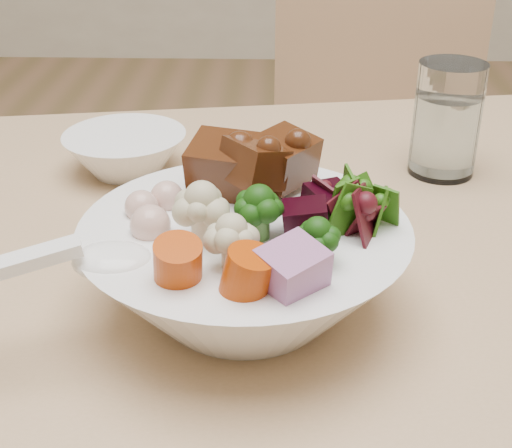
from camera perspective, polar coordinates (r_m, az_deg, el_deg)
name	(u,v)px	position (r m, az deg, el deg)	size (l,w,h in m)	color
dining_table	(439,303)	(0.71, 14.44, -6.11)	(1.53, 1.01, 0.66)	tan
chair_far	(371,140)	(1.37, 9.22, 6.66)	(0.45, 0.45, 0.87)	tan
food_bowl	(247,260)	(0.54, -0.69, -2.93)	(0.25, 0.25, 0.13)	white
soup_spoon	(84,262)	(0.50, -13.58, -3.00)	(0.16, 0.08, 0.03)	white
water_glass	(446,124)	(0.80, 14.96, 7.74)	(0.07, 0.07, 0.12)	white
side_bowl	(126,153)	(0.80, -10.38, 5.60)	(0.13, 0.13, 0.04)	white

